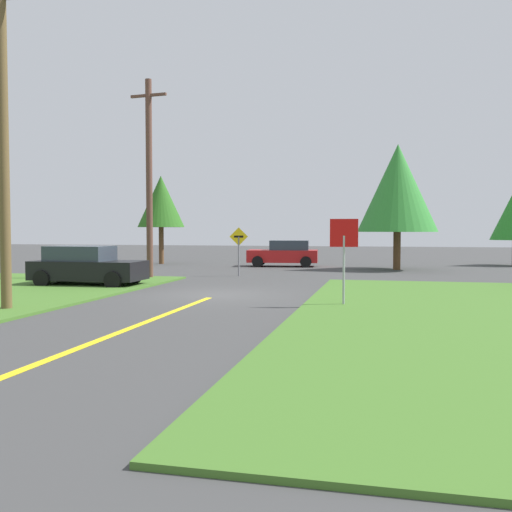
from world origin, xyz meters
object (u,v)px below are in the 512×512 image
direction_sign (239,246)px  oak_tree_right (398,188)px  utility_pole_near (3,138)px  stop_sign (344,244)px  utility_pole_mid (149,177)px  car_approaching_junction (284,253)px  parked_car_near_building (86,266)px  oak_tree_left (161,202)px

direction_sign → oak_tree_right: 10.44m
direction_sign → utility_pole_near: bearing=-104.4°
stop_sign → utility_pole_near: (-9.13, -2.98, 2.96)m
utility_pole_near → utility_pole_mid: 10.61m
car_approaching_junction → utility_pole_mid: (-4.56, -10.11, 3.90)m
parked_car_near_building → utility_pole_mid: size_ratio=0.49×
parked_car_near_building → oak_tree_right: bearing=44.2°
utility_pole_near → direction_sign: 13.77m
utility_pole_near → oak_tree_left: size_ratio=1.59×
oak_tree_left → utility_pole_mid: bearing=-70.1°
parked_car_near_building → utility_pole_mid: (1.12, 3.74, 3.90)m
parked_car_near_building → oak_tree_left: bearing=100.1°
oak_tree_right → direction_sign: bearing=-140.4°
car_approaching_junction → direction_sign: 7.86m
stop_sign → utility_pole_mid: 12.49m
stop_sign → car_approaching_junction: stop_sign is taller
parked_car_near_building → utility_pole_mid: utility_pole_mid is taller
parked_car_near_building → oak_tree_right: (12.44, 12.42, 3.83)m
utility_pole_mid → parked_car_near_building: bearing=-106.7°
stop_sign → utility_pole_near: size_ratio=0.28×
utility_pole_mid → direction_sign: (3.66, 2.34, -3.22)m
utility_pole_mid → oak_tree_right: bearing=37.5°
stop_sign → parked_car_near_building: stop_sign is taller
oak_tree_right → utility_pole_near: bearing=-119.7°
parked_car_near_building → direction_sign: size_ratio=1.87×
utility_pole_near → parked_car_near_building: bearing=102.0°
utility_pole_mid → oak_tree_left: utility_pole_mid is taller
stop_sign → car_approaching_junction: bearing=-80.4°
utility_pole_mid → oak_tree_right: 14.27m
parked_car_near_building → utility_pole_near: 8.08m
utility_pole_near → utility_pole_mid: size_ratio=1.02×
car_approaching_junction → oak_tree_right: 7.90m
utility_pole_near → oak_tree_left: (-4.24, 21.42, -0.66)m
utility_pole_near → oak_tree_right: size_ratio=1.31×
stop_sign → oak_tree_left: size_ratio=0.44×
parked_car_near_building → oak_tree_left: size_ratio=0.76×
car_approaching_junction → utility_pole_near: (-4.23, -20.72, 4.00)m
parked_car_near_building → oak_tree_right: oak_tree_right is taller
oak_tree_right → utility_pole_mid: bearing=-142.5°
direction_sign → oak_tree_left: (-7.56, 8.47, 2.66)m
parked_car_near_building → car_approaching_junction: 14.97m
car_approaching_junction → oak_tree_right: oak_tree_right is taller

